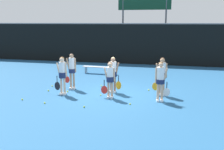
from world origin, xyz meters
The scene contains 20 objects.
ground_plane centered at (0.00, 0.00, 0.00)m, with size 140.00×140.00×0.00m, color #235684.
fence_windscreen centered at (0.00, 9.23, 1.64)m, with size 60.00×0.08×3.24m.
scoreboard centered at (-0.02, 11.13, 4.73)m, with size 4.43×0.15×5.98m.
bench_courtside centered at (-2.09, 4.68, 0.41)m, with size 2.20×0.46×0.47m.
player_0 centered at (-2.25, -0.55, 1.05)m, with size 0.62×0.34×1.78m.
player_1 centered at (0.02, -0.55, 0.96)m, with size 0.62×0.33×1.63m.
player_2 centered at (2.22, -0.52, 1.00)m, with size 0.64×0.36×1.70m.
player_3 centered at (-2.23, 0.54, 1.07)m, with size 0.60×0.33×1.81m.
player_4 centered at (-0.07, 0.42, 1.01)m, with size 0.64×0.37×1.71m.
player_5 centered at (2.21, 0.46, 1.04)m, with size 0.65×0.36×1.76m.
tennis_ball_0 centered at (-2.22, -0.09, 0.03)m, with size 0.07×0.07×0.07m, color #CCE033.
tennis_ball_1 centered at (1.07, -1.31, 0.03)m, with size 0.07×0.07×0.07m, color #CCE033.
tennis_ball_2 centered at (-3.60, -1.81, 0.03)m, with size 0.07×0.07×0.07m, color #CCE033.
tennis_ball_3 centered at (-2.40, -2.03, 0.03)m, with size 0.07×0.07×0.07m, color #CCE033.
tennis_ball_4 centered at (-3.21, -0.16, 0.04)m, with size 0.07×0.07×0.07m, color #CCE033.
tennis_ball_5 centered at (-0.63, -2.11, 0.04)m, with size 0.07×0.07×0.07m, color #CCE033.
tennis_ball_6 centered at (-0.48, -0.31, 0.03)m, with size 0.06×0.06×0.06m, color #CCE033.
tennis_ball_7 centered at (-0.96, 1.41, 0.03)m, with size 0.06×0.06×0.06m, color #CCE033.
tennis_ball_8 centered at (-3.45, 0.73, 0.03)m, with size 0.07×0.07×0.07m, color #CCE033.
tennis_ball_9 centered at (1.57, 1.14, 0.04)m, with size 0.07×0.07×0.07m, color #CCE033.
Camera 1 is at (2.84, -11.46, 3.34)m, focal length 42.00 mm.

